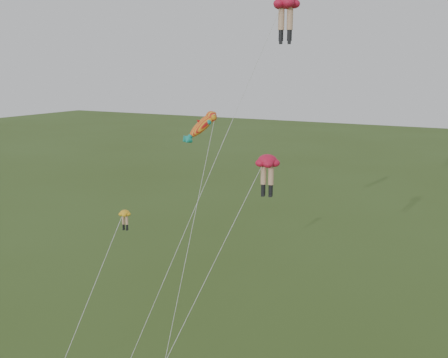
% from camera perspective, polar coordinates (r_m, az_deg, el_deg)
% --- Properties ---
extents(legs_kite_red_high, '(7.78, 10.02, 22.84)m').
position_cam_1_polar(legs_kite_red_high, '(32.71, 6.91, 18.72)').
color(legs_kite_red_high, red).
rests_on(legs_kite_red_high, ground).
extents(legs_kite_red_mid, '(5.16, 7.78, 13.41)m').
position_cam_1_polar(legs_kite_red_mid, '(29.69, 4.81, 1.41)').
color(legs_kite_red_mid, red).
rests_on(legs_kite_red_mid, ground).
extents(legs_kite_yellow, '(1.79, 6.17, 9.54)m').
position_cam_1_polar(legs_kite_yellow, '(32.56, -11.83, -5.36)').
color(legs_kite_yellow, gold).
rests_on(legs_kite_yellow, ground).
extents(fish_kite, '(3.95, 11.39, 15.51)m').
position_cam_1_polar(fish_kite, '(37.36, -2.42, 6.11)').
color(fish_kite, '#FDAB20').
rests_on(fish_kite, ground).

